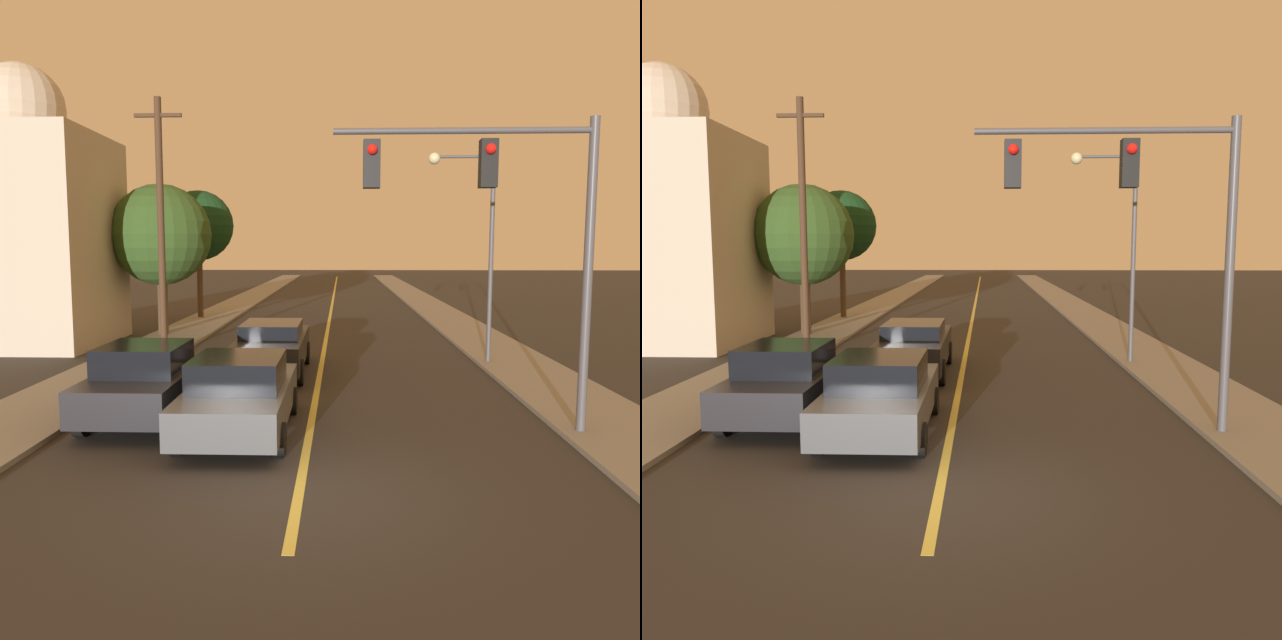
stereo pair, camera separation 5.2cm
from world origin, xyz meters
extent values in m
plane|color=#2D2B28|center=(0.00, 0.00, 0.00)|extent=(200.00, 200.00, 0.00)
cube|color=#2D2B28|center=(0.00, 36.00, 0.01)|extent=(9.93, 80.00, 0.01)
cube|color=#D1C14C|center=(0.00, 36.00, 0.01)|extent=(0.16, 76.00, 0.00)
cube|color=gray|center=(-6.21, 36.00, 0.06)|extent=(2.50, 80.00, 0.12)
cube|color=gray|center=(6.21, 36.00, 0.06)|extent=(2.50, 80.00, 0.12)
cube|color=#474C51|center=(-1.39, 3.08, 0.65)|extent=(1.94, 4.58, 0.69)
cube|color=black|center=(-1.39, 2.90, 1.29)|extent=(1.71, 2.06, 0.60)
cylinder|color=black|center=(-2.31, 4.50, 0.31)|extent=(0.22, 0.61, 0.61)
cylinder|color=black|center=(-0.47, 4.50, 0.31)|extent=(0.22, 0.61, 0.61)
cylinder|color=black|center=(-2.31, 1.66, 0.31)|extent=(0.22, 0.61, 0.61)
cylinder|color=black|center=(-0.47, 1.66, 0.31)|extent=(0.22, 0.61, 0.61)
cube|color=black|center=(-1.39, 9.03, 0.75)|extent=(1.88, 5.11, 0.79)
cube|color=black|center=(-1.39, 8.82, 1.35)|extent=(1.65, 2.30, 0.41)
cylinder|color=black|center=(-2.28, 10.61, 0.36)|extent=(0.22, 0.72, 0.72)
cylinder|color=black|center=(-0.50, 10.61, 0.36)|extent=(0.22, 0.72, 0.72)
cylinder|color=black|center=(-2.28, 7.44, 0.36)|extent=(0.22, 0.72, 0.72)
cylinder|color=black|center=(-0.50, 7.44, 0.36)|extent=(0.22, 0.72, 0.72)
cube|color=black|center=(-3.57, 4.05, 0.71)|extent=(1.90, 4.40, 0.72)
cube|color=black|center=(-3.57, 3.88, 1.37)|extent=(1.67, 1.98, 0.59)
cylinder|color=black|center=(-4.48, 5.42, 0.35)|extent=(0.22, 0.70, 0.70)
cylinder|color=black|center=(-2.67, 5.42, 0.35)|extent=(0.22, 0.70, 0.70)
cylinder|color=black|center=(-4.48, 2.69, 0.35)|extent=(0.22, 0.70, 0.70)
cylinder|color=black|center=(-2.67, 2.69, 0.35)|extent=(0.22, 0.70, 0.70)
cylinder|color=#47474C|center=(5.36, 3.05, 3.13)|extent=(0.18, 0.18, 6.03)
cylinder|color=#47474C|center=(2.91, 3.05, 5.90)|extent=(4.90, 0.12, 0.12)
cube|color=black|center=(3.40, 3.05, 5.29)|extent=(0.32, 0.28, 0.90)
sphere|color=red|center=(3.40, 2.87, 5.54)|extent=(0.20, 0.20, 0.20)
cube|color=black|center=(1.20, 3.05, 5.29)|extent=(0.32, 0.28, 0.90)
sphere|color=red|center=(1.20, 2.87, 5.54)|extent=(0.20, 0.20, 0.20)
cylinder|color=#47474C|center=(5.31, 10.69, 3.39)|extent=(0.14, 0.14, 6.54)
cylinder|color=#47474C|center=(4.40, 10.69, 6.51)|extent=(1.83, 0.09, 0.09)
sphere|color=beige|center=(3.48, 10.69, 6.46)|extent=(0.36, 0.36, 0.36)
cylinder|color=#422D1E|center=(-5.56, 12.24, 4.43)|extent=(0.24, 0.24, 8.62)
cube|color=#422D1E|center=(-5.56, 12.24, 8.14)|extent=(1.60, 0.12, 0.12)
cylinder|color=#4C3823|center=(-6.90, 16.77, 1.46)|extent=(0.42, 0.42, 2.68)
sphere|color=#2D4C1E|center=(-6.90, 16.77, 4.26)|extent=(4.18, 4.18, 4.18)
cylinder|color=#4C3823|center=(-6.78, 23.26, 1.87)|extent=(0.30, 0.30, 3.50)
sphere|color=#143819|center=(-6.78, 23.26, 4.88)|extent=(3.60, 3.60, 3.60)
cube|color=#BCB29E|center=(-11.41, 14.46, 3.99)|extent=(5.89, 5.89, 7.98)
sphere|color=#BCB29E|center=(-11.41, 14.46, 8.88)|extent=(3.30, 3.30, 3.30)
camera|label=1|loc=(0.64, -9.11, 3.68)|focal=35.00mm
camera|label=2|loc=(0.69, -9.10, 3.68)|focal=35.00mm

